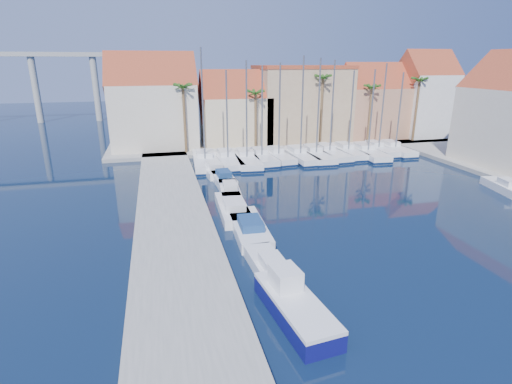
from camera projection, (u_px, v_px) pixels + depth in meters
ground at (389, 343)px, 18.62m from camera, size 260.00×260.00×0.00m
quay_west at (176, 239)px, 28.93m from camera, size 6.00×77.00×0.50m
shore_north at (282, 141)px, 65.11m from camera, size 54.00×16.00×0.50m
fishing_boat at (294, 304)px, 20.39m from camera, size 2.83×6.51×2.21m
motorboat_west_0 at (270, 267)px, 24.47m from camera, size 2.11×5.79×1.40m
motorboat_west_1 at (249, 227)px, 30.43m from camera, size 2.65×7.42×1.40m
motorboat_west_2 at (233, 208)px, 34.37m from camera, size 2.64×7.44×1.40m
motorboat_west_3 at (229, 190)px, 39.35m from camera, size 2.34×5.88×1.40m
motorboat_west_4 at (223, 177)px, 43.59m from camera, size 2.22×6.30×1.40m
motorboat_west_5 at (213, 169)px, 47.06m from camera, size 2.87×7.23×1.40m
motorboat_west_6 at (208, 156)px, 53.19m from camera, size 2.37×6.93×1.40m
motorboat_east_1 at (504, 186)px, 40.37m from camera, size 2.83×5.70×1.40m
sailboat_0 at (205, 160)px, 50.67m from camera, size 3.54×11.08×14.15m
sailboat_1 at (227, 159)px, 51.36m from camera, size 2.81×10.17×11.61m
sailboat_2 at (246, 159)px, 51.59m from camera, size 3.63×10.74×12.70m
sailboat_3 at (261, 157)px, 52.50m from camera, size 2.81×9.01×12.09m
sailboat_4 at (277, 156)px, 53.16m from camera, size 2.87×8.57×12.44m
sailboat_5 at (299, 155)px, 53.45m from camera, size 2.83×9.68×13.27m
sailboat_6 at (315, 154)px, 54.03m from camera, size 2.89×10.02×13.00m
sailboat_7 at (328, 152)px, 55.12m from camera, size 3.21×9.97×12.77m
sailboat_8 at (347, 151)px, 55.91m from camera, size 2.48×9.14×11.45m
sailboat_9 at (366, 152)px, 55.42m from camera, size 3.38×10.35×11.59m
sailboat_10 at (377, 149)px, 57.19m from camera, size 2.57×8.54×12.35m
sailboat_11 at (393, 149)px, 57.46m from camera, size 2.45×8.87×11.17m
building_0 at (153, 105)px, 57.64m from camera, size 12.30×9.00×13.50m
building_1 at (235, 112)px, 60.78m from camera, size 10.30×8.00×11.00m
building_2 at (301, 103)px, 63.93m from camera, size 14.20×10.20×11.50m
building_3 at (372, 104)px, 65.89m from camera, size 10.30×8.00×12.00m
building_4 at (424, 97)px, 66.69m from camera, size 8.30×8.00×14.00m
palm_0 at (183, 89)px, 53.15m from camera, size 2.60×2.60×10.15m
palm_1 at (256, 95)px, 55.74m from camera, size 2.60×2.60×9.15m
palm_2 at (323, 80)px, 57.46m from camera, size 2.60×2.60×11.15m
palm_3 at (372, 89)px, 59.73m from camera, size 2.60×2.60×9.65m
palm_4 at (420, 82)px, 61.28m from camera, size 2.60×2.60×10.65m
viaduct at (6, 73)px, 82.09m from camera, size 48.00×2.20×14.45m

